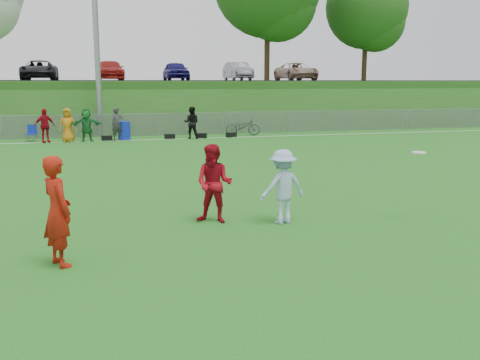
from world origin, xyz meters
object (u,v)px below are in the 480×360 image
object	(u,v)px
frisbee	(419,152)
bicycle	(243,126)
player_red_left	(57,211)
player_blue	(283,187)
recycling_bin	(124,131)
player_red_center	(214,184)

from	to	relation	value
frisbee	bicycle	xyz separation A→B (m)	(1.40, 19.12, -1.00)
player_red_left	player_blue	size ratio (longest dim) A/B	1.15
player_blue	recycling_bin	size ratio (longest dim) A/B	1.67
player_red_left	bicycle	xyz separation A→B (m)	(8.76, 20.13, -0.42)
player_red_left	player_red_center	distance (m)	3.67
player_red_left	frisbee	bearing A→B (deg)	-109.59
frisbee	recycling_bin	size ratio (longest dim) A/B	0.32
player_blue	player_red_left	bearing A→B (deg)	9.17
frisbee	player_red_center	bearing A→B (deg)	166.83
player_blue	bicycle	distance (m)	19.05
player_red_left	bicycle	world-z (taller)	player_red_left
frisbee	recycling_bin	xyz separation A→B (m)	(-5.21, 18.51, -1.03)
player_red_left	recycling_bin	size ratio (longest dim) A/B	1.93
player_red_left	recycling_bin	xyz separation A→B (m)	(2.15, 19.52, -0.44)
player_red_left	bicycle	size ratio (longest dim) A/B	0.96
recycling_bin	player_blue	bearing A→B (deg)	-82.65
player_red_left	player_blue	distance (m)	4.74
player_red_center	recycling_bin	distance (m)	17.54
player_red_left	recycling_bin	bearing A→B (deg)	-33.66
frisbee	recycling_bin	bearing A→B (deg)	105.71
player_red_left	player_red_center	size ratio (longest dim) A/B	1.08
player_blue	recycling_bin	world-z (taller)	player_blue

